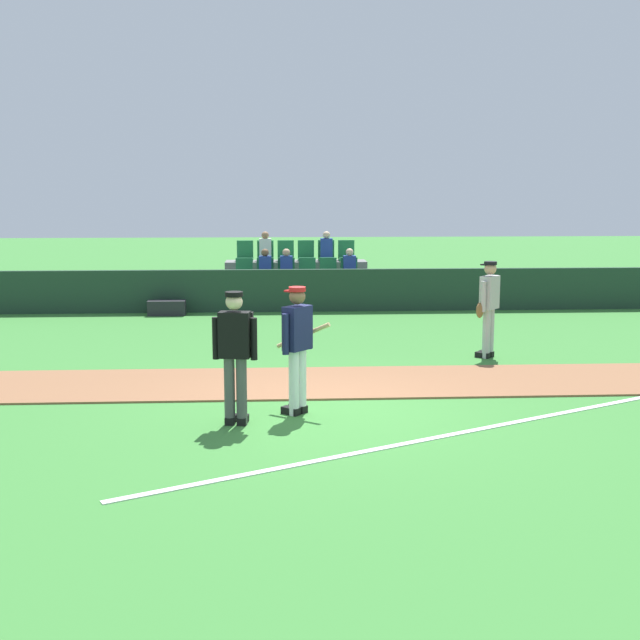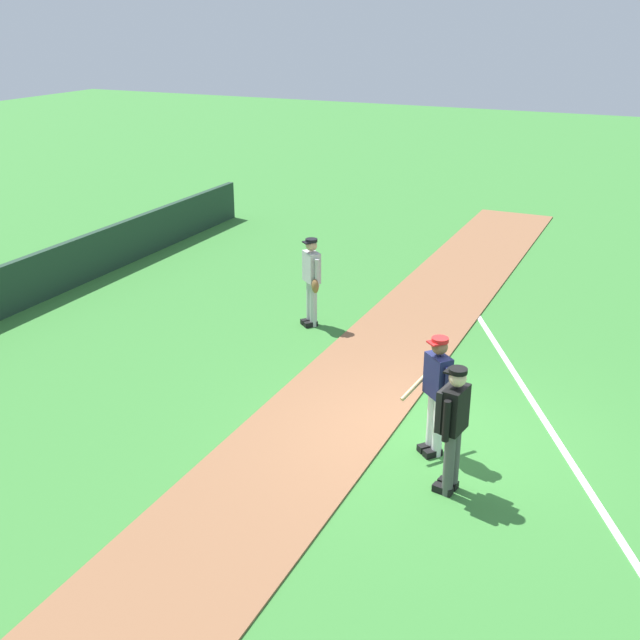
% 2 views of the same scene
% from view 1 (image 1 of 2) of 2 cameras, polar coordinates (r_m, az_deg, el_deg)
% --- Properties ---
extents(ground_plane, '(80.00, 80.00, 0.00)m').
position_cam_1_polar(ground_plane, '(11.56, -0.13, -6.30)').
color(ground_plane, '#387A33').
extents(infield_dirt_path, '(28.00, 2.13, 0.03)m').
position_cam_1_polar(infield_dirt_path, '(13.14, -0.51, -4.34)').
color(infield_dirt_path, brown).
rests_on(infield_dirt_path, ground).
extents(foul_line_chalk, '(10.69, 5.63, 0.01)m').
position_cam_1_polar(foul_line_chalk, '(11.64, 15.03, -6.50)').
color(foul_line_chalk, white).
rests_on(foul_line_chalk, ground).
extents(dugout_fence, '(20.00, 0.16, 1.06)m').
position_cam_1_polar(dugout_fence, '(20.62, -1.52, 2.05)').
color(dugout_fence, '#1E3828').
rests_on(dugout_fence, ground).
extents(stadium_bleachers, '(3.90, 2.10, 1.90)m').
position_cam_1_polar(stadium_bleachers, '(22.06, -1.63, 2.47)').
color(stadium_bleachers, slate).
rests_on(stadium_bleachers, ground).
extents(batter_navy_jersey, '(0.75, 0.68, 1.76)m').
position_cam_1_polar(batter_navy_jersey, '(11.22, -1.57, -1.71)').
color(batter_navy_jersey, white).
rests_on(batter_navy_jersey, ground).
extents(umpire_home_plate, '(0.58, 0.35, 1.76)m').
position_cam_1_polar(umpire_home_plate, '(10.77, -5.87, -2.05)').
color(umpire_home_plate, '#4C4C4C').
rests_on(umpire_home_plate, ground).
extents(runner_grey_jersey, '(0.53, 0.53, 1.76)m').
position_cam_1_polar(runner_grey_jersey, '(15.26, 11.55, 0.99)').
color(runner_grey_jersey, '#B2B2B2').
rests_on(runner_grey_jersey, ground).
extents(equipment_bag, '(0.90, 0.36, 0.36)m').
position_cam_1_polar(equipment_bag, '(20.38, -10.52, 0.83)').
color(equipment_bag, '#232328').
rests_on(equipment_bag, ground).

